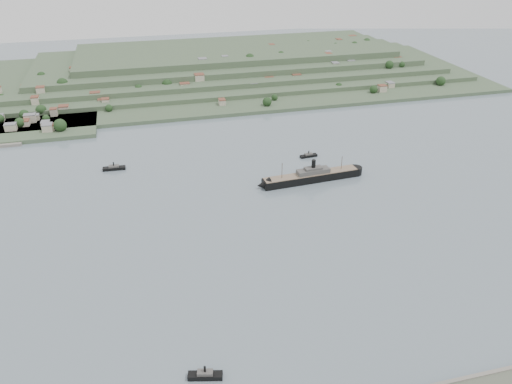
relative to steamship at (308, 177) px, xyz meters
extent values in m
plane|color=slate|center=(-48.33, -63.16, -4.18)|extent=(1400.00, 1400.00, 0.00)
cube|color=#354B32|center=(-48.33, 296.84, -2.18)|extent=(760.00, 260.00, 4.00)
cube|color=#354B32|center=(-28.33, 321.84, 2.32)|extent=(680.00, 220.00, 5.00)
cube|color=#354B32|center=(-13.33, 336.84, 7.82)|extent=(600.00, 200.00, 6.00)
cube|color=#354B32|center=(1.67, 351.84, 14.32)|extent=(520.00, 180.00, 7.00)
cube|color=#354B32|center=(16.67, 366.84, 21.82)|extent=(440.00, 160.00, 8.00)
cube|color=#354B32|center=(-248.33, 186.84, -2.18)|extent=(150.00, 90.00, 4.00)
cube|color=gray|center=(-253.33, 144.84, -2.78)|extent=(22.00, 14.00, 2.80)
cube|color=black|center=(2.19, 0.16, -0.94)|extent=(83.64, 16.97, 6.46)
cone|color=black|center=(-39.23, -2.80, -0.94)|extent=(11.84, 11.84, 11.07)
cylinder|color=black|center=(43.62, 3.12, -0.94)|extent=(11.07, 11.07, 6.46)
cube|color=#7B6752|center=(2.19, 0.16, 2.56)|extent=(81.73, 15.92, 0.55)
cube|color=#4A4744|center=(4.03, 0.29, 4.59)|extent=(28.21, 10.26, 3.69)
cube|color=#4A4744|center=(4.03, 0.29, 7.08)|extent=(15.19, 7.50, 2.31)
cylinder|color=black|center=(4.03, 0.29, 10.59)|extent=(3.32, 3.32, 8.31)
cylinder|color=#493321|center=(-23.58, -1.69, 8.75)|extent=(0.46, 0.46, 14.77)
cylinder|color=#493321|center=(29.81, 2.13, 7.82)|extent=(0.46, 0.46, 12.92)
cube|color=black|center=(-115.58, -179.78, -2.86)|extent=(17.07, 8.14, 2.64)
cube|color=#4A4744|center=(-115.58, -179.78, -0.87)|extent=(8.04, 5.16, 1.98)
cylinder|color=black|center=(-115.58, -179.78, 1.33)|extent=(1.10, 1.10, 3.85)
cube|color=black|center=(-156.23, 62.71, -2.89)|extent=(19.48, 6.37, 2.56)
cube|color=#4A4744|center=(-156.23, 62.71, -0.97)|extent=(8.87, 4.73, 1.92)
cylinder|color=black|center=(-156.23, 62.71, 1.16)|extent=(1.07, 1.07, 3.74)
cube|color=black|center=(16.74, 46.04, -3.10)|extent=(16.51, 6.03, 2.15)
cube|color=#4A4744|center=(16.74, 46.04, -1.48)|extent=(7.58, 4.28, 1.61)
cylinder|color=black|center=(16.74, 46.04, 0.31)|extent=(0.90, 0.90, 3.14)
camera|label=1|loc=(-133.23, -345.95, 186.60)|focal=35.00mm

